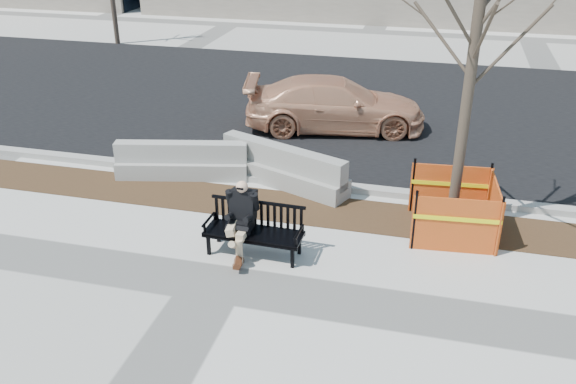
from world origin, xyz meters
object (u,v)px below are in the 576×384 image
object	(u,v)px
jersey_barrier_left	(183,177)
jersey_barrier_right	(283,184)
sedan	(334,129)
bench	(254,254)
tree_fence	(449,232)
seated_man	(242,250)

from	to	relation	value
jersey_barrier_left	jersey_barrier_right	xyz separation A→B (m)	(2.04, 0.17, 0.00)
sedan	jersey_barrier_right	size ratio (longest dim) A/B	1.53
sedan	jersey_barrier_left	size ratio (longest dim) A/B	1.63
bench	jersey_barrier_left	distance (m)	3.33
tree_fence	jersey_barrier_left	distance (m)	5.34
jersey_barrier_left	seated_man	bearing A→B (deg)	-62.43
jersey_barrier_right	tree_fence	bearing A→B (deg)	2.57
seated_man	tree_fence	xyz separation A→B (m)	(3.21, 1.43, 0.00)
jersey_barrier_right	seated_man	bearing A→B (deg)	-67.98
sedan	jersey_barrier_right	xyz separation A→B (m)	(-0.41, -3.34, 0.00)
bench	sedan	size ratio (longest dim) A/B	0.37
sedan	bench	bearing A→B (deg)	166.33
jersey_barrier_left	bench	bearing A→B (deg)	-60.16
seated_man	jersey_barrier_right	bearing A→B (deg)	91.70
tree_fence	jersey_barrier_left	size ratio (longest dim) A/B	1.97
tree_fence	bench	bearing A→B (deg)	-153.68
bench	seated_man	distance (m)	0.22
sedan	jersey_barrier_right	world-z (taller)	sedan
bench	seated_man	size ratio (longest dim) A/B	1.33
bench	tree_fence	bearing A→B (deg)	28.04
seated_man	sedan	xyz separation A→B (m)	(0.41, 5.91, 0.00)
bench	jersey_barrier_left	bearing A→B (deg)	134.32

